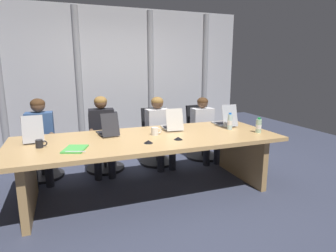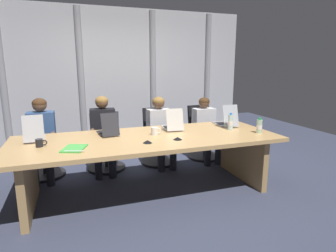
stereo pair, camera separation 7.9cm
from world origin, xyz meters
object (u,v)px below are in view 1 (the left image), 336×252
(laptop_center, at_px, (172,125))
(coffee_mug_near, at_px, (155,131))
(laptop_left_end, at_px, (34,136))
(office_chair_left_mid, at_px, (105,148))
(office_chair_right_mid, at_px, (202,138))
(laptop_right_mid, at_px, (225,121))
(water_bottle_secondary, at_px, (259,126))
(person_right_mid, at_px, (204,125))
(water_bottle_primary, at_px, (230,122))
(office_chair_left_end, at_px, (41,155))
(person_center, at_px, (159,127))
(spiral_notepad, at_px, (75,149))
(person_left_end, at_px, (40,135))
(coffee_mug_far, at_px, (40,144))
(office_chair_center, at_px, (157,143))
(laptop_left_mid, at_px, (108,131))
(conference_mic_left_side, at_px, (178,138))
(person_left_mid, at_px, (102,130))
(conference_mic_middle, at_px, (148,142))

(laptop_center, bearing_deg, coffee_mug_near, 131.98)
(laptop_left_end, distance_m, office_chair_left_mid, 1.31)
(office_chair_left_mid, height_order, office_chair_right_mid, office_chair_right_mid)
(laptop_right_mid, height_order, water_bottle_secondary, laptop_right_mid)
(person_right_mid, bearing_deg, laptop_right_mid, 0.23)
(water_bottle_primary, height_order, coffee_mug_near, water_bottle_primary)
(laptop_right_mid, relative_size, office_chair_left_end, 0.50)
(person_center, distance_m, spiral_notepad, 1.82)
(laptop_center, distance_m, water_bottle_primary, 0.82)
(laptop_center, relative_size, person_center, 0.39)
(person_left_end, height_order, coffee_mug_far, person_left_end)
(office_chair_center, height_order, person_left_end, person_left_end)
(office_chair_left_end, xyz_separation_m, coffee_mug_far, (0.09, -1.13, 0.46))
(office_chair_center, relative_size, spiral_notepad, 2.57)
(office_chair_left_mid, bearing_deg, laptop_left_mid, 5.89)
(person_right_mid, relative_size, conference_mic_left_side, 9.99)
(conference_mic_left_side, bearing_deg, laptop_left_end, 161.42)
(water_bottle_secondary, bearing_deg, person_left_mid, 147.33)
(office_chair_left_end, height_order, spiral_notepad, office_chair_left_end)
(person_left_mid, bearing_deg, person_left_end, -85.36)
(office_chair_center, relative_size, person_left_end, 0.78)
(coffee_mug_far, distance_m, spiral_notepad, 0.43)
(laptop_center, distance_m, office_chair_left_end, 2.01)
(person_left_mid, distance_m, conference_mic_middle, 1.28)
(laptop_right_mid, distance_m, person_left_mid, 1.88)
(office_chair_right_mid, height_order, person_left_end, person_left_end)
(laptop_left_mid, xyz_separation_m, person_left_mid, (0.01, 0.65, -0.14))
(office_chair_center, relative_size, coffee_mug_far, 7.53)
(laptop_center, height_order, coffee_mug_far, laptop_center)
(water_bottle_primary, bearing_deg, laptop_left_end, 173.60)
(laptop_center, distance_m, coffee_mug_near, 0.41)
(coffee_mug_far, bearing_deg, office_chair_right_mid, 23.55)
(laptop_center, xyz_separation_m, person_right_mid, (0.85, 0.62, -0.19))
(person_left_mid, height_order, conference_mic_middle, person_left_mid)
(laptop_left_end, height_order, person_left_end, person_left_end)
(laptop_left_mid, bearing_deg, conference_mic_left_side, -131.78)
(office_chair_center, distance_m, person_left_mid, 0.99)
(laptop_center, height_order, coffee_mug_near, laptop_center)
(laptop_right_mid, height_order, person_right_mid, person_right_mid)
(person_left_mid, bearing_deg, laptop_left_end, -49.75)
(laptop_center, xyz_separation_m, spiral_notepad, (-1.35, -0.57, -0.05))
(office_chair_left_mid, distance_m, person_center, 0.94)
(conference_mic_middle, bearing_deg, laptop_left_mid, 123.62)
(coffee_mug_far, bearing_deg, coffee_mug_near, 4.37)
(conference_mic_middle, bearing_deg, water_bottle_primary, 12.81)
(laptop_left_mid, xyz_separation_m, water_bottle_secondary, (1.93, -0.59, 0.03))
(person_left_mid, bearing_deg, laptop_left_mid, 3.88)
(water_bottle_secondary, bearing_deg, laptop_left_mid, 163.06)
(laptop_center, distance_m, office_chair_left_mid, 1.25)
(laptop_left_end, xyz_separation_m, coffee_mug_near, (1.46, -0.23, -0.01))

